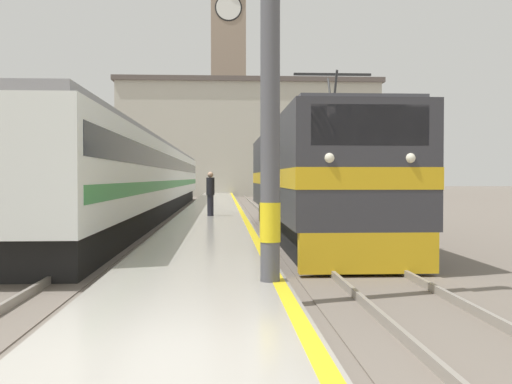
{
  "coord_description": "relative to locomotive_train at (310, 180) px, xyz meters",
  "views": [
    {
      "loc": [
        0.47,
        -5.29,
        1.97
      ],
      "look_at": [
        1.89,
        20.52,
        1.35
      ],
      "focal_mm": 42.0,
      "sensor_mm": 36.0,
      "label": 1
    }
  ],
  "objects": [
    {
      "name": "catenary_mast",
      "position": [
        -2.08,
        -10.46,
        2.69
      ],
      "size": [
        2.45,
        0.32,
        8.55
      ],
      "color": "#4C4C51",
      "rests_on": "platform"
    },
    {
      "name": "passenger_train",
      "position": [
        -6.76,
        12.55,
        0.07
      ],
      "size": [
        2.92,
        43.64,
        3.64
      ],
      "color": "black",
      "rests_on": "ground"
    },
    {
      "name": "station_building",
      "position": [
        -0.13,
        46.4,
        4.27
      ],
      "size": [
        27.86,
        10.51,
        12.3
      ],
      "color": "#B7B2A3",
      "rests_on": "ground"
    },
    {
      "name": "rail_track_far",
      "position": [
        -6.76,
        10.78,
        -1.87
      ],
      "size": [
        2.83,
        140.0,
        0.16
      ],
      "color": "#70665B",
      "rests_on": "ground"
    },
    {
      "name": "ground_plane",
      "position": [
        -3.32,
        15.78,
        -1.9
      ],
      "size": [
        200.0,
        200.0,
        0.0
      ],
      "primitive_type": "plane",
      "color": "#70665B"
    },
    {
      "name": "locomotive_train",
      "position": [
        0.0,
        0.0,
        0.0
      ],
      "size": [
        2.92,
        16.29,
        4.69
      ],
      "color": "black",
      "rests_on": "ground"
    },
    {
      "name": "person_on_platform",
      "position": [
        -3.37,
        5.16,
        -0.55
      ],
      "size": [
        0.34,
        0.34,
        1.82
      ],
      "color": "#23232D",
      "rests_on": "platform"
    },
    {
      "name": "rail_track_near",
      "position": [
        0.0,
        10.78,
        -1.87
      ],
      "size": [
        2.83,
        140.0,
        0.16
      ],
      "color": "#70665B",
      "rests_on": "ground"
    },
    {
      "name": "platform",
      "position": [
        -3.32,
        10.78,
        -1.71
      ],
      "size": [
        2.92,
        140.0,
        0.4
      ],
      "color": "#ADA89E",
      "rests_on": "ground"
    },
    {
      "name": "clock_tower",
      "position": [
        -2.18,
        53.95,
        13.36
      ],
      "size": [
        5.2,
        5.2,
        28.79
      ],
      "color": "gray",
      "rests_on": "ground"
    }
  ]
}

